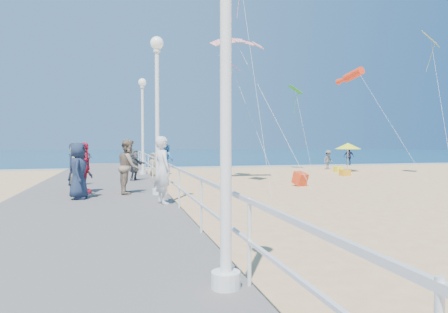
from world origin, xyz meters
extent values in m
plane|color=#ECBC7B|center=(0.00, 0.00, 0.00)|extent=(160.00, 160.00, 0.00)
cube|color=#0D3451|center=(0.00, 65.00, 0.01)|extent=(160.00, 90.00, 0.05)
cube|color=silver|center=(0.00, 20.50, 0.03)|extent=(160.00, 1.20, 0.04)
cube|color=slate|center=(-7.50, 0.00, 0.20)|extent=(5.00, 44.00, 0.40)
cube|color=white|center=(-5.05, 0.00, 1.45)|extent=(0.05, 42.00, 0.06)
cube|color=white|center=(-5.05, 0.00, 0.95)|extent=(0.05, 42.00, 0.04)
cylinder|color=white|center=(-5.35, -9.00, 0.50)|extent=(0.36, 0.36, 0.20)
cylinder|color=white|center=(-5.35, -9.00, 2.85)|extent=(0.14, 0.14, 4.70)
cylinder|color=white|center=(-5.35, 0.00, 0.50)|extent=(0.36, 0.36, 0.20)
cylinder|color=white|center=(-5.35, 0.00, 2.85)|extent=(0.14, 0.14, 4.70)
sphere|color=white|center=(-5.35, 0.00, 5.50)|extent=(0.44, 0.44, 0.44)
cylinder|color=white|center=(-5.35, 9.00, 0.50)|extent=(0.36, 0.36, 0.20)
cylinder|color=white|center=(-5.35, 9.00, 2.85)|extent=(0.14, 0.14, 4.70)
sphere|color=white|center=(-5.35, 9.00, 5.50)|extent=(0.44, 0.44, 0.44)
imported|color=silver|center=(-5.40, -2.13, 1.37)|extent=(0.66, 0.82, 1.95)
imported|color=#398FD5|center=(-5.25, -1.98, 1.68)|extent=(0.44, 0.50, 0.87)
imported|color=#161D31|center=(-8.07, 0.80, 1.27)|extent=(0.70, 0.76, 1.75)
imported|color=gray|center=(-6.30, 0.51, 1.34)|extent=(0.76, 0.95, 1.88)
imported|color=#555559|center=(-7.79, 1.32, 1.11)|extent=(0.86, 1.06, 1.43)
imported|color=red|center=(-7.79, 1.16, 1.29)|extent=(0.64, 1.11, 1.78)
imported|color=#1C273E|center=(-7.84, -0.48, 1.28)|extent=(0.61, 0.89, 1.76)
imported|color=#525357|center=(-5.93, 5.33, 1.12)|extent=(1.10, 1.35, 1.44)
imported|color=gray|center=(-7.95, 0.08, 1.23)|extent=(0.42, 0.62, 1.65)
imported|color=#1A223A|center=(-8.19, 3.86, 1.11)|extent=(0.77, 0.84, 1.42)
imported|color=#5D5D62|center=(9.74, 15.45, 0.78)|extent=(1.15, 0.91, 1.57)
imported|color=#191A37|center=(14.44, 19.96, 0.84)|extent=(1.05, 0.59, 1.69)
imported|color=gray|center=(-4.57, 11.38, 0.77)|extent=(0.89, 0.88, 1.55)
cube|color=red|center=(2.10, 4.58, 0.30)|extent=(0.74, 0.84, 0.74)
cylinder|color=white|center=(9.77, 12.62, 0.90)|extent=(0.05, 0.05, 1.80)
cone|color=#EDFF1A|center=(9.77, 12.62, 1.91)|extent=(1.90, 1.90, 0.45)
cube|color=orange|center=(7.56, 9.42, 0.20)|extent=(0.55, 0.55, 0.40)
cube|color=yellow|center=(8.91, 12.51, 0.20)|extent=(0.55, 0.55, 0.40)
cylinder|color=#FB3515|center=(9.22, 11.14, 6.90)|extent=(1.02, 2.76, 1.10)
cube|color=#FF5D7A|center=(-0.33, 8.91, 6.80)|extent=(1.55, 1.64, 0.77)
cube|color=#19B7D5|center=(12.45, 7.63, 8.69)|extent=(1.56, 1.50, 0.96)
cube|color=green|center=(6.76, 15.32, 6.31)|extent=(1.29, 1.42, 0.67)
camera|label=1|loc=(-6.58, -13.62, 2.16)|focal=32.00mm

